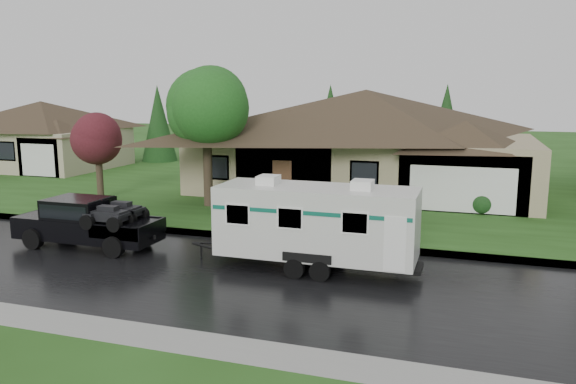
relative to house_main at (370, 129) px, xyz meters
name	(u,v)px	position (x,y,z in m)	size (l,w,h in m)	color
ground	(233,256)	(-2.29, -13.84, -3.59)	(140.00, 140.00, 0.00)	#244C17
road	(208,273)	(-2.29, -15.84, -3.59)	(140.00, 8.00, 0.01)	black
curb	(257,238)	(-2.29, -11.59, -3.52)	(140.00, 0.50, 0.15)	gray
lawn	(334,186)	(-2.29, 1.16, -3.52)	(140.00, 26.00, 0.15)	#244C17
house_main	(370,129)	(0.00, 0.00, 0.00)	(19.44, 10.80, 6.90)	tan
house_far	(44,129)	(-24.07, 2.02, -0.62)	(10.80, 8.64, 5.80)	tan
tree_left_green	(206,110)	(-6.68, -6.79, 1.19)	(4.04, 4.04, 6.68)	#382B1E
tree_red	(98,141)	(-12.79, -6.95, -0.43)	(2.63, 2.63, 4.35)	#382B1E
shrub_row	(347,195)	(-0.29, -4.54, -2.94)	(13.60, 1.00, 1.00)	#143814
pickup_truck	(85,221)	(-7.94, -14.41, -2.63)	(5.41, 2.05, 1.80)	black
travel_trailer	(317,222)	(0.86, -14.41, -2.00)	(6.67, 2.34, 2.99)	silver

